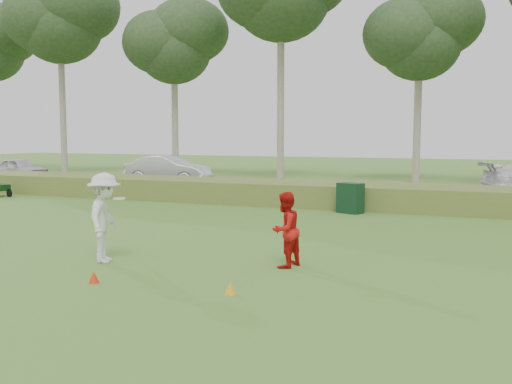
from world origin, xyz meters
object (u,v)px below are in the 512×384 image
at_px(utility_cabinet, 350,198).
at_px(cone_yellow, 230,288).
at_px(player_red, 285,230).
at_px(car_mid, 168,170).
at_px(car_left, 20,169).
at_px(cone_orange, 94,277).
at_px(player_white, 105,218).

bearing_deg(utility_cabinet, cone_yellow, -66.82).
xyz_separation_m(player_red, utility_cabinet, (-0.56, 8.95, -0.27)).
xyz_separation_m(cone_yellow, car_mid, (-12.49, 18.97, 0.75)).
relative_size(cone_yellow, utility_cabinet, 0.21).
xyz_separation_m(car_left, car_mid, (10.36, 0.50, 0.13)).
xyz_separation_m(player_red, cone_orange, (-3.00, -2.64, -0.70)).
bearing_deg(cone_orange, utility_cabinet, 78.09).
bearing_deg(cone_yellow, player_white, 159.91).
bearing_deg(player_white, utility_cabinet, -39.79).
bearing_deg(car_mid, utility_cabinet, -124.62).
bearing_deg(cone_yellow, utility_cabinet, 91.72).
bearing_deg(player_red, cone_yellow, 10.77).
distance_m(cone_yellow, utility_cabinet, 11.34).
bearing_deg(cone_yellow, car_left, 141.05).
relative_size(cone_yellow, car_mid, 0.05).
xyz_separation_m(cone_orange, car_mid, (-9.71, 19.23, 0.75)).
distance_m(player_white, cone_yellow, 4.04).
distance_m(player_red, cone_yellow, 2.49).
height_order(player_red, car_left, player_red).
xyz_separation_m(cone_orange, cone_yellow, (2.79, 0.25, 0.00)).
xyz_separation_m(player_red, car_mid, (-12.71, 16.59, 0.05)).
xyz_separation_m(cone_orange, utility_cabinet, (2.44, 11.59, 0.44)).
relative_size(player_red, cone_yellow, 6.93).
relative_size(cone_orange, car_left, 0.06).
bearing_deg(player_red, cone_orange, -32.74).
distance_m(cone_orange, cone_yellow, 2.80).
height_order(cone_yellow, car_left, car_left).
bearing_deg(car_left, cone_orange, -125.15).
bearing_deg(player_white, cone_yellow, -131.26).
height_order(player_red, cone_orange, player_red).
xyz_separation_m(player_red, cone_yellow, (-0.22, -2.38, -0.70)).
bearing_deg(player_red, player_white, -59.35).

